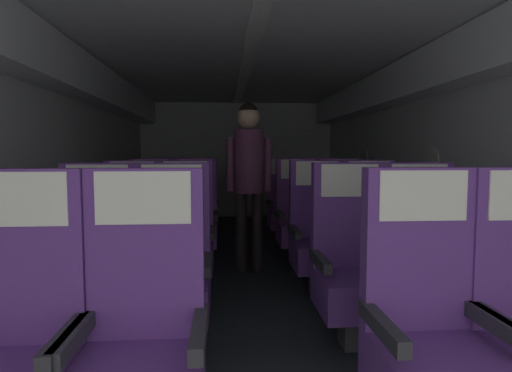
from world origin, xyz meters
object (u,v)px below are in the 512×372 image
(seat_c_left_aisle, at_px, (185,239))
(seat_e_left_window, at_px, (164,209))
(seat_d_left_aisle, at_px, (195,221))
(seat_d_right_aisle, at_px, (341,219))
(seat_c_left_window, at_px, (131,240))
(seat_a_left_aisle, at_px, (142,344))
(flight_attendant, at_px, (249,168))
(seat_b_left_aisle, at_px, (172,272))
(seat_b_right_aisle, at_px, (423,267))
(seat_c_right_window, at_px, (319,237))
(seat_a_left_window, at_px, (12,350))
(seat_e_right_window, at_px, (286,208))
(seat_d_left_window, at_px, (151,221))
(seat_d_right_window, at_px, (299,219))
(seat_b_left_window, at_px, (96,273))
(seat_a_right_window, at_px, (430,334))
(seat_e_left_aisle, at_px, (199,209))
(seat_e_right_aisle, at_px, (321,208))
(seat_c_right_aisle, at_px, (371,237))
(seat_b_right_window, at_px, (352,268))

(seat_c_left_aisle, distance_m, seat_e_left_window, 1.92)
(seat_d_left_aisle, distance_m, seat_d_right_aisle, 1.53)
(seat_c_left_window, xyz_separation_m, seat_d_right_aisle, (1.98, 0.91, 0.00))
(seat_d_right_aisle, bearing_deg, seat_d_left_aisle, 179.09)
(seat_a_left_aisle, relative_size, seat_d_left_aisle, 1.00)
(flight_attendant, bearing_deg, seat_a_left_aisle, 69.35)
(seat_c_left_aisle, bearing_deg, seat_b_left_aisle, -89.69)
(seat_b_right_aisle, distance_m, seat_c_right_window, 1.03)
(seat_a_left_window, height_order, seat_e_right_window, same)
(seat_d_left_window, relative_size, seat_d_right_window, 1.00)
(seat_b_left_window, xyz_separation_m, seat_e_left_window, (-0.01, 2.81, 0.00))
(seat_c_left_aisle, distance_m, seat_d_left_aisle, 0.94)
(seat_a_right_window, height_order, flight_attendant, flight_attendant)
(seat_e_left_window, bearing_deg, seat_d_right_aisle, -25.80)
(seat_d_left_window, bearing_deg, seat_a_left_window, -89.92)
(seat_b_left_aisle, bearing_deg, seat_a_left_window, -114.65)
(seat_a_left_aisle, distance_m, seat_e_left_window, 3.78)
(seat_b_right_aisle, height_order, seat_c_right_window, same)
(seat_d_right_aisle, distance_m, seat_e_right_window, 1.05)
(seat_e_left_aisle, bearing_deg, seat_d_right_aisle, -31.56)
(seat_a_left_aisle, relative_size, flight_attendant, 0.67)
(seat_c_left_window, xyz_separation_m, seat_e_left_window, (-0.00, 1.87, 0.00))
(seat_b_left_aisle, distance_m, seat_d_left_window, 1.93)
(seat_d_right_aisle, height_order, seat_e_left_window, same)
(seat_c_left_window, relative_size, seat_e_left_aisle, 1.00)
(seat_a_right_window, height_order, seat_e_left_window, same)
(seat_c_right_window, relative_size, seat_e_left_window, 1.00)
(seat_c_left_window, xyz_separation_m, seat_e_right_aisle, (1.98, 1.87, 0.00))
(seat_c_right_aisle, bearing_deg, seat_b_left_aisle, -148.62)
(seat_e_left_aisle, bearing_deg, seat_b_right_aisle, -61.47)
(seat_d_right_aisle, xyz_separation_m, seat_d_right_window, (-0.45, 0.02, 0.00))
(flight_attendant, bearing_deg, seat_e_right_window, -122.32)
(seat_b_right_aisle, xyz_separation_m, seat_e_left_window, (-1.97, 2.82, 0.00))
(seat_b_right_window, relative_size, seat_c_right_aisle, 1.00)
(seat_a_left_window, relative_size, seat_d_right_window, 1.00)
(seat_b_right_window, bearing_deg, seat_d_left_window, 129.01)
(seat_e_left_window, bearing_deg, seat_b_left_aisle, -81.06)
(seat_a_left_aisle, xyz_separation_m, seat_d_right_aisle, (1.53, 2.80, 0.00))
(seat_b_left_aisle, relative_size, seat_d_right_aisle, 1.00)
(seat_b_left_aisle, height_order, seat_d_left_window, same)
(seat_a_left_aisle, distance_m, seat_c_right_aisle, 2.42)
(seat_a_right_window, xyz_separation_m, seat_b_left_window, (-1.53, 0.94, 0.00))
(seat_b_right_window, height_order, flight_attendant, flight_attendant)
(seat_a_left_window, distance_m, seat_c_right_window, 2.43)
(seat_c_right_aisle, distance_m, seat_d_right_aisle, 0.93)
(seat_b_right_aisle, xyz_separation_m, seat_d_left_window, (-1.97, 1.89, 0.00))
(seat_a_right_window, relative_size, seat_d_right_window, 1.00)
(seat_d_right_window, bearing_deg, seat_c_right_window, -90.11)
(seat_a_left_window, height_order, seat_d_left_aisle, same)
(seat_b_left_window, distance_m, seat_e_right_aisle, 3.44)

